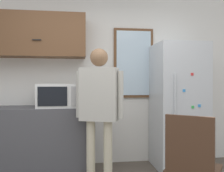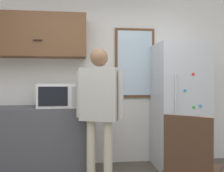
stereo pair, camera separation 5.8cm
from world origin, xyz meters
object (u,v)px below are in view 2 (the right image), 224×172
at_px(refrigerator, 179,106).
at_px(chair, 191,163).
at_px(microwave, 58,96).
at_px(person, 99,101).

bearing_deg(refrigerator, chair, -107.98).
xyz_separation_m(microwave, person, (0.54, -0.41, -0.05)).
distance_m(microwave, person, 0.68).
distance_m(person, refrigerator, 1.31).
relative_size(microwave, chair, 0.55).
height_order(refrigerator, chair, refrigerator).
relative_size(microwave, refrigerator, 0.29).
relative_size(person, chair, 1.73).
bearing_deg(refrigerator, microwave, -178.89).
xyz_separation_m(person, chair, (0.76, -0.96, -0.50)).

